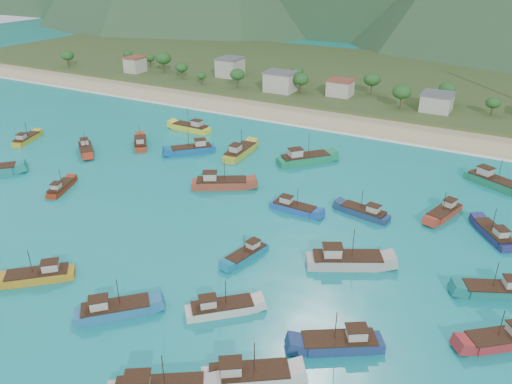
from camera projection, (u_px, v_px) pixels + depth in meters
The scene contains 29 objects.
ground at pixel (193, 243), 88.23m from camera, with size 600.00×600.00×0.00m, color #0D7E92.
beach at pixel (344, 122), 150.75m from camera, with size 400.00×18.00×1.20m, color beige.
land at pixel (396, 81), 199.01m from camera, with size 400.00×110.00×2.40m, color #385123.
surf_line at pixel (333, 131), 143.23m from camera, with size 400.00×2.50×0.08m, color white.
village at pixel (399, 95), 161.69m from camera, with size 218.55×24.29×7.70m.
vegetation at pixel (353, 86), 170.27m from camera, with size 270.85×25.08×8.39m.
boat_0 at pixel (247, 255), 83.71m from camera, with size 4.33×8.92×5.07m.
boat_1 at pixel (86, 150), 128.03m from camera, with size 9.67×8.64×5.94m.
boat_3 at pixel (498, 291), 74.41m from camera, with size 10.79×7.22×6.18m.
boat_4 at pixel (240, 152), 125.75m from camera, with size 4.16×12.18×7.10m.
boat_6 at pixel (61, 188), 107.23m from camera, with size 5.47×8.95×5.09m.
boat_8 at pixel (502, 340), 65.02m from camera, with size 9.81×8.76×6.02m.
boat_9 at pixel (115, 310), 70.38m from camera, with size 9.72×9.57×6.22m.
boat_11 at pixel (493, 182), 109.30m from camera, with size 12.49×8.69×7.19m.
boat_12 at pixel (192, 150), 127.52m from camera, with size 10.29×10.44×6.69m.
boat_16 at pixel (444, 213), 96.92m from camera, with size 5.68×10.22×5.79m.
boat_17 at pixel (26, 140), 135.05m from camera, with size 5.86×10.02×5.69m.
boat_18 at pixel (341, 343), 64.36m from camera, with size 10.72×8.34×6.31m.
boat_20 at pixel (294, 208), 98.77m from camera, with size 9.57×3.17×5.60m.
boat_21 at pixel (39, 276), 77.83m from camera, with size 9.65×9.18×6.08m.
boat_22 at pixel (220, 184), 108.56m from camera, with size 12.21×9.21×7.13m.
boat_24 at pixel (346, 261), 81.24m from camera, with size 12.67×9.08×7.33m.
boat_25 at pixel (493, 235), 89.41m from camera, with size 8.17×9.82×5.89m.
boat_26 at pixel (304, 159), 121.15m from camera, with size 11.58×12.17×7.67m.
boat_27 at pixel (141, 144), 131.99m from camera, with size 8.91×9.63×5.99m.
boat_30 at pixel (248, 377), 59.33m from camera, with size 10.63×8.63×6.32m.
boat_31 at pixel (364, 213), 96.94m from camera, with size 10.03×4.48×5.72m.
boat_32 at pixel (221, 309), 70.77m from camera, with size 9.19×8.69×5.78m.
boat_33 at pixel (191, 128), 143.21m from camera, with size 11.68×3.65×6.87m.
Camera 1 is at (46.00, -61.09, 46.27)m, focal length 35.00 mm.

